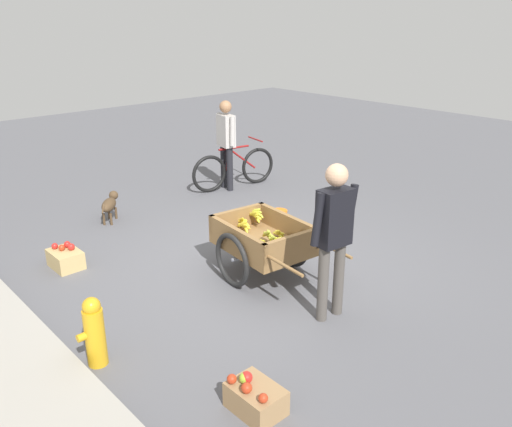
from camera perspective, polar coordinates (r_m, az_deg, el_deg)
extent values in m
plane|color=#56565B|center=(6.57, -0.46, -5.90)|extent=(24.00, 24.00, 0.00)
cube|color=olive|center=(6.24, 0.72, -3.35)|extent=(1.18, 0.91, 0.10)
cube|color=olive|center=(6.57, -2.01, -0.50)|extent=(0.14, 0.80, 0.24)
cube|color=olive|center=(5.80, 3.83, -3.50)|extent=(0.14, 0.80, 0.24)
cube|color=olive|center=(5.98, -2.11, -2.72)|extent=(1.10, 0.18, 0.24)
cube|color=olive|center=(6.39, 3.38, -1.15)|extent=(1.10, 0.18, 0.24)
torus|color=black|center=(6.05, -2.62, -5.05)|extent=(0.64, 0.13, 0.64)
torus|color=black|center=(6.53, 3.81, -3.05)|extent=(0.64, 0.13, 0.64)
cylinder|color=gray|center=(6.28, 0.72, -4.02)|extent=(0.13, 0.88, 0.04)
cylinder|color=olive|center=(5.40, 3.14, -5.65)|extent=(0.55, 0.09, 0.04)
cylinder|color=olive|center=(5.82, 8.33, -3.83)|extent=(0.55, 0.09, 0.04)
cylinder|color=gray|center=(6.68, -1.72, -3.78)|extent=(0.04, 0.04, 0.35)
ellipsoid|color=gold|center=(6.56, 0.08, -0.39)|extent=(0.18, 0.10, 0.14)
ellipsoid|color=gold|center=(6.56, -0.02, -0.29)|extent=(0.19, 0.09, 0.10)
ellipsoid|color=gold|center=(6.56, -0.12, -0.19)|extent=(0.19, 0.10, 0.05)
ellipsoid|color=gold|center=(6.56, -0.22, -0.09)|extent=(0.19, 0.08, 0.10)
ellipsoid|color=gold|center=(6.56, -0.30, 0.00)|extent=(0.19, 0.07, 0.13)
ellipsoid|color=gold|center=(6.03, 1.54, -2.42)|extent=(0.18, 0.10, 0.13)
ellipsoid|color=gold|center=(6.04, 1.37, -2.28)|extent=(0.18, 0.06, 0.05)
ellipsoid|color=gold|center=(6.04, 1.21, -2.15)|extent=(0.18, 0.11, 0.13)
ellipsoid|color=gold|center=(6.19, -1.94, -2.58)|extent=(0.18, 0.08, 0.15)
ellipsoid|color=gold|center=(6.20, -2.11, -2.44)|extent=(0.19, 0.09, 0.05)
ellipsoid|color=gold|center=(6.21, -2.28, -2.30)|extent=(0.17, 0.08, 0.15)
ellipsoid|color=gold|center=(5.80, 0.25, -3.88)|extent=(0.18, 0.08, 0.15)
ellipsoid|color=gold|center=(5.81, 0.13, -3.76)|extent=(0.19, 0.09, 0.09)
ellipsoid|color=gold|center=(5.80, 0.03, -3.66)|extent=(0.19, 0.08, 0.05)
ellipsoid|color=gold|center=(5.81, -0.09, -3.54)|extent=(0.19, 0.09, 0.10)
ellipsoid|color=gold|center=(5.80, -0.17, -3.45)|extent=(0.19, 0.07, 0.12)
ellipsoid|color=gold|center=(5.86, 2.14, -3.07)|extent=(0.19, 0.08, 0.13)
ellipsoid|color=gold|center=(5.86, 2.03, -2.96)|extent=(0.19, 0.08, 0.09)
ellipsoid|color=gold|center=(5.87, 1.90, -2.84)|extent=(0.19, 0.12, 0.08)
ellipsoid|color=gold|center=(5.87, 1.78, -2.72)|extent=(0.18, 0.11, 0.14)
ellipsoid|color=gold|center=(6.51, -1.17, -1.11)|extent=(0.18, 0.08, 0.15)
ellipsoid|color=gold|center=(6.51, -1.27, -1.01)|extent=(0.19, 0.08, 0.11)
ellipsoid|color=gold|center=(6.51, -1.38, -0.90)|extent=(0.19, 0.11, 0.06)
ellipsoid|color=gold|center=(6.51, -1.49, -0.80)|extent=(0.19, 0.06, 0.10)
ellipsoid|color=gold|center=(6.51, -1.58, -0.70)|extent=(0.18, 0.11, 0.14)
ellipsoid|color=gold|center=(5.90, 0.90, -3.50)|extent=(0.17, 0.06, 0.15)
ellipsoid|color=gold|center=(5.90, 0.76, -3.37)|extent=(0.19, 0.11, 0.08)
ellipsoid|color=gold|center=(5.91, 0.62, -3.25)|extent=(0.19, 0.09, 0.09)
ellipsoid|color=gold|center=(5.91, 0.50, -3.13)|extent=(0.18, 0.08, 0.14)
ellipsoid|color=gold|center=(6.12, 1.52, -2.54)|extent=(0.18, 0.10, 0.15)
ellipsoid|color=gold|center=(6.13, 1.39, -2.42)|extent=(0.19, 0.08, 0.07)
ellipsoid|color=gold|center=(6.13, 1.26, -2.31)|extent=(0.19, 0.10, 0.08)
ellipsoid|color=gold|center=(6.13, 1.12, -2.18)|extent=(0.17, 0.06, 0.15)
ellipsoid|color=gold|center=(6.26, 2.68, -2.36)|extent=(0.18, 0.07, 0.13)
ellipsoid|color=gold|center=(6.26, 2.58, -2.26)|extent=(0.19, 0.12, 0.09)
ellipsoid|color=gold|center=(6.27, 2.45, -2.14)|extent=(0.19, 0.07, 0.08)
ellipsoid|color=gold|center=(6.27, 2.33, -2.03)|extent=(0.18, 0.11, 0.14)
ellipsoid|color=gold|center=(6.42, -1.14, -1.48)|extent=(0.17, 0.10, 0.14)
ellipsoid|color=gold|center=(6.42, -1.27, -1.36)|extent=(0.19, 0.09, 0.07)
ellipsoid|color=gold|center=(6.43, -1.40, -1.25)|extent=(0.19, 0.07, 0.09)
ellipsoid|color=gold|center=(6.43, -1.50, -1.15)|extent=(0.18, 0.07, 0.14)
ellipsoid|color=gold|center=(6.60, 0.28, 0.00)|extent=(0.18, 0.07, 0.13)
ellipsoid|color=gold|center=(6.60, 0.17, 0.09)|extent=(0.19, 0.09, 0.08)
ellipsoid|color=gold|center=(6.61, 0.07, 0.20)|extent=(0.19, 0.05, 0.07)
ellipsoid|color=gold|center=(6.61, -0.04, 0.30)|extent=(0.18, 0.07, 0.13)
ellipsoid|color=gold|center=(5.83, 2.60, -3.28)|extent=(0.17, 0.05, 0.15)
ellipsoid|color=gold|center=(5.84, 2.45, -3.15)|extent=(0.19, 0.06, 0.08)
ellipsoid|color=gold|center=(5.84, 2.30, -3.02)|extent=(0.19, 0.06, 0.08)
ellipsoid|color=gold|center=(5.84, 2.17, -2.90)|extent=(0.18, 0.07, 0.15)
ellipsoid|color=gold|center=(5.74, 1.54, -3.78)|extent=(0.18, 0.07, 0.13)
ellipsoid|color=gold|center=(5.74, 1.43, -3.67)|extent=(0.19, 0.09, 0.08)
ellipsoid|color=gold|center=(5.75, 1.28, -3.54)|extent=(0.19, 0.07, 0.08)
ellipsoid|color=gold|center=(5.75, 1.14, -3.41)|extent=(0.17, 0.05, 0.15)
cylinder|color=#4C4742|center=(5.39, 7.23, -7.57)|extent=(0.11, 0.11, 0.81)
cylinder|color=#4C4742|center=(5.53, 8.90, -6.90)|extent=(0.11, 0.11, 0.81)
cube|color=black|center=(5.17, 8.46, -0.42)|extent=(0.23, 0.36, 0.58)
sphere|color=tan|center=(5.04, 8.71, 4.12)|extent=(0.22, 0.22, 0.22)
cylinder|color=black|center=(5.02, 6.68, -0.66)|extent=(0.08, 0.15, 0.52)
cylinder|color=black|center=(5.31, 10.17, 0.38)|extent=(0.08, 0.16, 0.52)
torus|color=black|center=(9.74, 0.18, 5.18)|extent=(0.18, 0.66, 0.66)
torus|color=black|center=(9.27, -5.06, 4.27)|extent=(0.18, 0.66, 0.66)
cylinder|color=maroon|center=(9.39, -2.41, 7.09)|extent=(0.14, 0.60, 0.04)
cylinder|color=maroon|center=(9.38, -3.03, 5.96)|extent=(0.05, 0.11, 0.45)
cylinder|color=maroon|center=(9.54, -1.45, 5.92)|extent=(0.13, 0.53, 0.43)
ellipsoid|color=black|center=(9.30, -3.17, 7.52)|extent=(0.20, 0.08, 0.06)
cylinder|color=maroon|center=(9.60, -0.07, 8.02)|extent=(0.46, 0.11, 0.03)
cylinder|color=black|center=(9.50, -3.50, 5.10)|extent=(0.11, 0.11, 0.78)
cylinder|color=black|center=(9.32, -2.84, 4.80)|extent=(0.11, 0.11, 0.78)
cube|color=#B7B2AD|center=(9.25, -3.26, 8.92)|extent=(0.37, 0.26, 0.55)
sphere|color=#9E704C|center=(9.17, -3.31, 11.43)|extent=(0.21, 0.21, 0.21)
cylinder|color=#B7B2AD|center=(9.43, -3.92, 9.31)|extent=(0.08, 0.09, 0.50)
cylinder|color=#B7B2AD|center=(9.06, -2.57, 8.85)|extent=(0.08, 0.09, 0.50)
ellipsoid|color=#4C3823|center=(8.20, -15.58, 0.91)|extent=(0.44, 0.44, 0.18)
sphere|color=#4C3823|center=(8.42, -15.11, 1.92)|extent=(0.14, 0.14, 0.14)
cylinder|color=#4C3823|center=(7.94, -16.17, 0.49)|extent=(0.09, 0.09, 0.12)
cylinder|color=#4C3823|center=(8.39, -15.57, 0.06)|extent=(0.04, 0.04, 0.18)
cylinder|color=#4C3823|center=(8.36, -14.86, 0.05)|extent=(0.04, 0.04, 0.18)
cylinder|color=#4C3823|center=(8.16, -16.08, -0.60)|extent=(0.04, 0.04, 0.18)
cylinder|color=#4C3823|center=(8.13, -15.36, -0.61)|extent=(0.04, 0.04, 0.18)
cylinder|color=gold|center=(5.00, -16.94, -12.65)|extent=(0.18, 0.18, 0.55)
sphere|color=gold|center=(4.84, -17.34, -9.52)|extent=(0.16, 0.16, 0.16)
cylinder|color=gold|center=(5.05, -17.58, -11.57)|extent=(0.10, 0.07, 0.07)
cylinder|color=gold|center=(4.93, -18.18, -12.52)|extent=(0.07, 0.10, 0.07)
cylinder|color=orange|center=(7.82, 2.52, -0.47)|extent=(0.24, 0.24, 0.24)
cube|color=#99754C|center=(4.41, -0.02, -19.36)|extent=(0.44, 0.32, 0.22)
sphere|color=red|center=(4.36, -1.03, -17.25)|extent=(0.10, 0.10, 0.10)
sphere|color=#99BF33|center=(4.36, -1.21, -17.32)|extent=(0.09, 0.09, 0.09)
sphere|color=#B23319|center=(4.19, 0.78, -19.29)|extent=(0.08, 0.08, 0.08)
sphere|color=#B23319|center=(4.27, -1.02, -18.29)|extent=(0.09, 0.09, 0.09)
sphere|color=#B23319|center=(4.36, -2.63, -17.39)|extent=(0.08, 0.08, 0.08)
cube|color=tan|center=(6.96, -19.84, -4.64)|extent=(0.44, 0.32, 0.22)
sphere|color=red|center=(6.89, -19.31, -3.42)|extent=(0.09, 0.09, 0.09)
sphere|color=red|center=(6.98, -19.69, -3.16)|extent=(0.08, 0.08, 0.08)
sphere|color=red|center=(7.00, -20.88, -3.30)|extent=(0.08, 0.08, 0.08)
sphere|color=#B23319|center=(6.92, -20.22, -3.48)|extent=(0.08, 0.08, 0.08)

